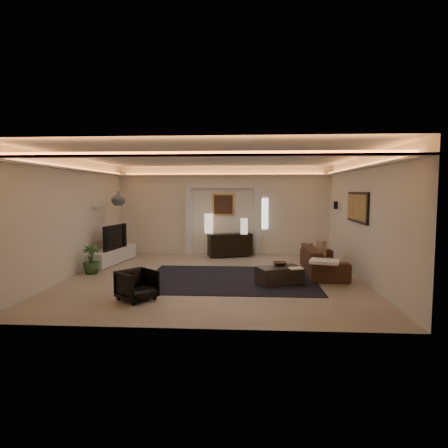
# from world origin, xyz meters

# --- Properties ---
(floor) EXTENTS (7.00, 7.00, 0.00)m
(floor) POSITION_xyz_m (0.00, 0.00, 0.00)
(floor) COLOR tan
(floor) RESTS_ON ground
(ceiling) EXTENTS (7.00, 7.00, 0.00)m
(ceiling) POSITION_xyz_m (0.00, 0.00, 2.90)
(ceiling) COLOR white
(ceiling) RESTS_ON ground
(wall_back) EXTENTS (7.00, 0.00, 7.00)m
(wall_back) POSITION_xyz_m (0.00, 3.50, 1.45)
(wall_back) COLOR silver
(wall_back) RESTS_ON ground
(wall_front) EXTENTS (7.00, 0.00, 7.00)m
(wall_front) POSITION_xyz_m (0.00, -3.50, 1.45)
(wall_front) COLOR silver
(wall_front) RESTS_ON ground
(wall_left) EXTENTS (0.00, 7.00, 7.00)m
(wall_left) POSITION_xyz_m (-3.50, 0.00, 1.45)
(wall_left) COLOR silver
(wall_left) RESTS_ON ground
(wall_right) EXTENTS (0.00, 7.00, 7.00)m
(wall_right) POSITION_xyz_m (3.50, 0.00, 1.45)
(wall_right) COLOR silver
(wall_right) RESTS_ON ground
(cove_soffit) EXTENTS (7.00, 7.00, 0.04)m
(cove_soffit) POSITION_xyz_m (0.00, 0.00, 2.62)
(cove_soffit) COLOR silver
(cove_soffit) RESTS_ON ceiling
(daylight_slit) EXTENTS (0.25, 0.03, 1.00)m
(daylight_slit) POSITION_xyz_m (1.35, 3.48, 1.35)
(daylight_slit) COLOR white
(daylight_slit) RESTS_ON wall_back
(area_rug) EXTENTS (4.00, 3.00, 0.01)m
(area_rug) POSITION_xyz_m (0.40, -0.20, 0.01)
(area_rug) COLOR black
(area_rug) RESTS_ON ground
(pilaster_left) EXTENTS (0.22, 0.20, 2.20)m
(pilaster_left) POSITION_xyz_m (-1.15, 3.40, 1.10)
(pilaster_left) COLOR silver
(pilaster_left) RESTS_ON ground
(pilaster_right) EXTENTS (0.22, 0.20, 2.20)m
(pilaster_right) POSITION_xyz_m (1.15, 3.40, 1.10)
(pilaster_right) COLOR silver
(pilaster_right) RESTS_ON ground
(alcove_header) EXTENTS (2.52, 0.20, 0.12)m
(alcove_header) POSITION_xyz_m (0.00, 3.40, 2.25)
(alcove_header) COLOR silver
(alcove_header) RESTS_ON wall_back
(painting_frame) EXTENTS (0.74, 0.04, 0.74)m
(painting_frame) POSITION_xyz_m (0.00, 3.47, 1.65)
(painting_frame) COLOR tan
(painting_frame) RESTS_ON wall_back
(painting_canvas) EXTENTS (0.62, 0.02, 0.62)m
(painting_canvas) POSITION_xyz_m (0.00, 3.44, 1.65)
(painting_canvas) COLOR #4C2D1E
(painting_canvas) RESTS_ON wall_back
(art_panel_frame) EXTENTS (0.04, 1.64, 0.74)m
(art_panel_frame) POSITION_xyz_m (3.47, 0.30, 1.70)
(art_panel_frame) COLOR black
(art_panel_frame) RESTS_ON wall_right
(art_panel_gold) EXTENTS (0.02, 1.50, 0.62)m
(art_panel_gold) POSITION_xyz_m (3.44, 0.30, 1.70)
(art_panel_gold) COLOR tan
(art_panel_gold) RESTS_ON wall_right
(wall_sconce) EXTENTS (0.12, 0.12, 0.22)m
(wall_sconce) POSITION_xyz_m (3.38, 2.20, 1.68)
(wall_sconce) COLOR black
(wall_sconce) RESTS_ON wall_right
(wall_niche) EXTENTS (0.10, 0.55, 0.04)m
(wall_niche) POSITION_xyz_m (-3.44, 1.40, 1.65)
(wall_niche) COLOR silver
(wall_niche) RESTS_ON wall_left
(console) EXTENTS (1.45, 0.88, 0.69)m
(console) POSITION_xyz_m (0.25, 2.86, 0.40)
(console) COLOR black
(console) RESTS_ON ground
(lamp_left) EXTENTS (0.36, 0.36, 0.62)m
(lamp_left) POSITION_xyz_m (-0.44, 3.03, 1.09)
(lamp_left) COLOR #FFE3B9
(lamp_left) RESTS_ON console
(lamp_right) EXTENTS (0.23, 0.23, 0.49)m
(lamp_right) POSITION_xyz_m (0.70, 2.79, 1.09)
(lamp_right) COLOR beige
(lamp_right) RESTS_ON console
(media_ledge) EXTENTS (0.82, 2.23, 0.41)m
(media_ledge) POSITION_xyz_m (-3.15, 1.64, 0.23)
(media_ledge) COLOR silver
(media_ledge) RESTS_ON ground
(tv) EXTENTS (1.23, 0.37, 0.70)m
(tv) POSITION_xyz_m (-3.10, 1.51, 0.80)
(tv) COLOR black
(tv) RESTS_ON media_ledge
(figurine) EXTENTS (0.17, 0.17, 0.40)m
(figurine) POSITION_xyz_m (-3.08, 2.49, 0.64)
(figurine) COLOR black
(figurine) RESTS_ON media_ledge
(ginger_jar) EXTENTS (0.53, 0.53, 0.42)m
(ginger_jar) POSITION_xyz_m (-2.99, 1.85, 1.88)
(ginger_jar) COLOR #414D57
(ginger_jar) RESTS_ON wall_niche
(plant) EXTENTS (0.57, 0.57, 0.73)m
(plant) POSITION_xyz_m (-3.15, 0.18, 0.37)
(plant) COLOR #2A4F22
(plant) RESTS_ON ground
(sofa) EXTENTS (2.30, 0.94, 0.67)m
(sofa) POSITION_xyz_m (2.73, 0.60, 0.33)
(sofa) COLOR brown
(sofa) RESTS_ON ground
(throw_blanket) EXTENTS (0.73, 0.66, 0.07)m
(throw_blanket) POSITION_xyz_m (2.50, -0.73, 0.55)
(throw_blanket) COLOR white
(throw_blanket) RESTS_ON sofa
(throw_pillow) EXTENTS (0.21, 0.44, 0.43)m
(throw_pillow) POSITION_xyz_m (2.82, 1.32, 0.55)
(throw_pillow) COLOR tan
(throw_pillow) RESTS_ON sofa
(coffee_table) EXTENTS (1.12, 0.90, 0.37)m
(coffee_table) POSITION_xyz_m (1.53, -0.59, 0.20)
(coffee_table) COLOR black
(coffee_table) RESTS_ON ground
(bowl) EXTENTS (0.37, 0.37, 0.08)m
(bowl) POSITION_xyz_m (1.55, -0.41, 0.45)
(bowl) COLOR #4C341E
(bowl) RESTS_ON coffee_table
(magazine) EXTENTS (0.33, 0.28, 0.03)m
(magazine) POSITION_xyz_m (1.87, -0.82, 0.42)
(magazine) COLOR #FAE6BC
(magazine) RESTS_ON coffee_table
(armchair) EXTENTS (0.90, 0.89, 0.59)m
(armchair) POSITION_xyz_m (-1.31, -2.05, 0.29)
(armchair) COLOR black
(armchair) RESTS_ON ground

